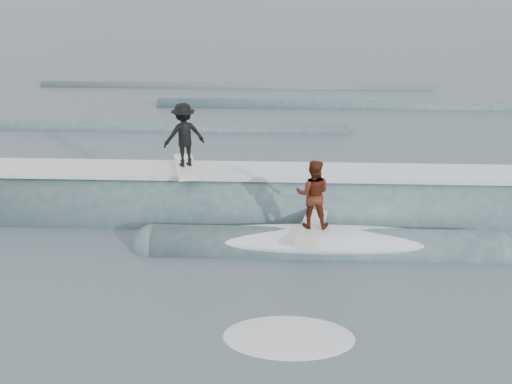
{
  "coord_description": "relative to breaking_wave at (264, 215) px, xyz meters",
  "views": [
    {
      "loc": [
        0.56,
        -9.59,
        7.41
      ],
      "look_at": [
        0.0,
        4.87,
        1.1
      ],
      "focal_mm": 40.0,
      "sensor_mm": 36.0,
      "label": 1
    }
  ],
  "objects": [
    {
      "name": "surfer_black",
      "position": [
        -2.31,
        0.26,
        2.31
      ],
      "size": [
        1.37,
        2.07,
        1.94
      ],
      "color": "white",
      "rests_on": "ground"
    },
    {
      "name": "surfer_red",
      "position": [
        1.28,
        -1.94,
        1.47
      ],
      "size": [
        0.97,
        2.07,
        1.91
      ],
      "color": "silver",
      "rests_on": "ground"
    },
    {
      "name": "breaking_wave",
      "position": [
        0.0,
        0.0,
        0.0
      ],
      "size": [
        22.56,
        4.1,
        2.65
      ],
      "color": "#334F57",
      "rests_on": "ground"
    },
    {
      "name": "far_swells",
      "position": [
        -0.67,
        12.04,
        -0.03
      ],
      "size": [
        34.98,
        8.65,
        0.8
      ],
      "color": "#334F57",
      "rests_on": "ground"
    },
    {
      "name": "ground",
      "position": [
        -0.21,
        -5.61,
        -0.03
      ],
      "size": [
        160.0,
        160.0,
        0.0
      ],
      "primitive_type": "plane",
      "color": "#3B4B56",
      "rests_on": "ground"
    }
  ]
}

